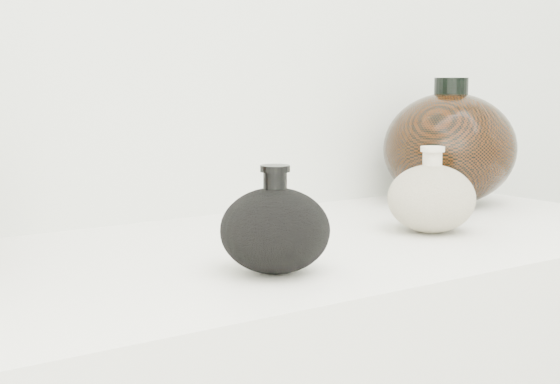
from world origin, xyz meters
TOP-DOWN VIEW (x-y plane):
  - black_gourd_vase at (-0.08, 0.83)m, footprint 0.16×0.16m
  - cream_gourd_vase at (0.23, 0.90)m, footprint 0.12×0.12m
  - right_round_pot at (0.43, 1.07)m, footprint 0.27×0.27m

SIDE VIEW (x-z plane):
  - black_gourd_vase at x=-0.08m, z-range 0.89..1.01m
  - cream_gourd_vase at x=0.23m, z-range 0.89..1.01m
  - right_round_pot at x=0.43m, z-range 0.89..1.10m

